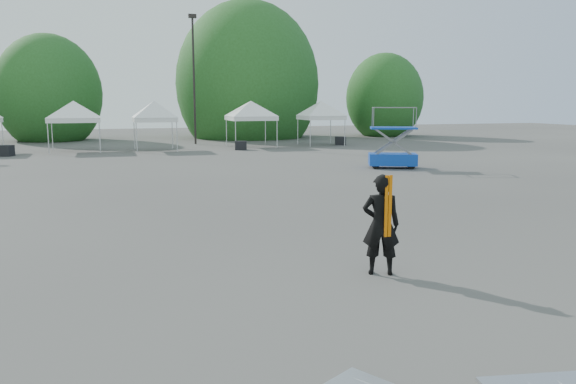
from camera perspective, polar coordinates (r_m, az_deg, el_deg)
name	(u,v)px	position (r m, az deg, el deg)	size (l,w,h in m)	color
ground	(286,246)	(12.91, -0.24, -5.48)	(120.00, 120.00, 0.00)	#474442
light_pole_east	(194,72)	(44.47, -9.55, 11.94)	(0.60, 0.25, 9.80)	black
tree_mid_w	(49,94)	(52.05, -23.12, 9.17)	(4.16, 4.16, 6.33)	#382314
tree_mid_e	(248,84)	(52.51, -4.13, 10.85)	(5.12, 5.12, 7.79)	#382314
tree_far_e	(384,98)	(55.30, 9.77, 9.40)	(3.84, 3.84, 5.84)	#382314
tent_d	(73,105)	(39.78, -20.96, 8.26)	(4.63, 4.63, 3.88)	silver
tent_e	(154,105)	(39.10, -13.45, 8.61)	(3.95, 3.95, 3.88)	silver
tent_f	(251,105)	(41.21, -3.79, 8.85)	(4.57, 4.57, 3.88)	silver
tent_g	(321,104)	(42.84, 3.38, 8.87)	(4.17, 4.17, 3.88)	silver
man	(381,224)	(10.76, 9.42, -3.28)	(0.83, 0.70, 1.93)	black
scissor_lift	(393,138)	(28.29, 10.64, 5.46)	(2.59, 1.96, 3.00)	#0D36B0
crate_west	(5,151)	(38.10, -26.79, 3.76)	(0.85, 0.66, 0.66)	black
crate_mid	(241,145)	(38.67, -4.81, 4.74)	(0.78, 0.61, 0.61)	black
crate_east	(340,141)	(43.11, 5.35, 5.20)	(0.83, 0.64, 0.64)	black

